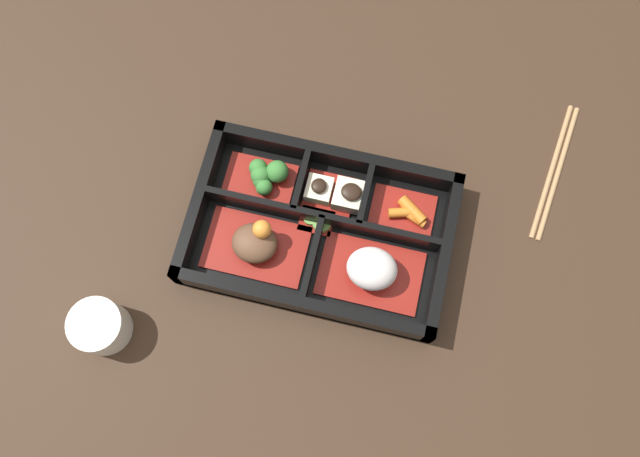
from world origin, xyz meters
TOP-DOWN VIEW (x-y plane):
  - ground_plane at (0.00, 0.00)m, footprint 3.00×3.00m
  - bento_base at (0.00, 0.00)m, footprint 0.33×0.22m
  - bento_rim at (-0.00, -0.00)m, footprint 0.33×0.22m
  - bowl_rice at (-0.08, 0.04)m, footprint 0.13×0.08m
  - bowl_stew at (0.07, 0.04)m, footprint 0.13×0.08m
  - bowl_carrots at (-0.10, -0.05)m, footprint 0.08×0.06m
  - bowl_tofu at (-0.01, -0.05)m, footprint 0.08×0.06m
  - bowl_greens at (0.09, -0.05)m, footprint 0.09×0.06m
  - bowl_pickles at (0.01, -0.01)m, footprint 0.04×0.04m
  - tea_cup at (0.23, 0.18)m, footprint 0.07×0.07m
  - chopsticks at (-0.29, -0.16)m, footprint 0.04×0.21m

SIDE VIEW (x-z plane):
  - ground_plane at x=0.00m, z-range 0.00..0.00m
  - chopsticks at x=-0.29m, z-range 0.00..0.01m
  - bento_base at x=0.00m, z-range 0.00..0.01m
  - bowl_pickles at x=0.01m, z-range 0.01..0.02m
  - bowl_carrots at x=-0.10m, z-range 0.01..0.03m
  - bento_rim at x=0.00m, z-range 0.00..0.05m
  - bowl_tofu at x=-0.01m, z-range 0.01..0.04m
  - bowl_greens at x=0.09m, z-range 0.01..0.04m
  - bowl_stew at x=0.07m, z-range 0.00..0.05m
  - tea_cup at x=0.23m, z-range 0.00..0.05m
  - bowl_rice at x=-0.08m, z-range 0.01..0.06m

